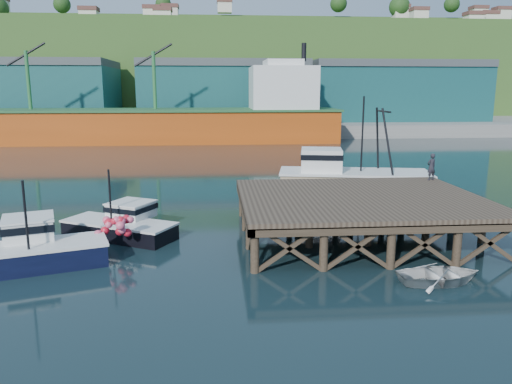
{
  "coord_description": "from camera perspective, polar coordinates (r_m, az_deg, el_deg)",
  "views": [
    {
      "loc": [
        -1.75,
        -24.0,
        7.38
      ],
      "look_at": [
        0.41,
        2.0,
        1.99
      ],
      "focal_mm": 35.0,
      "sensor_mm": 36.0,
      "label": 1
    }
  ],
  "objects": [
    {
      "name": "warehouse_right",
      "position": [
        94.5,
        15.16,
        10.74
      ],
      "size": [
        30.0,
        16.0,
        9.0
      ],
      "primitive_type": "cube",
      "color": "#195555",
      "rests_on": "far_quay"
    },
    {
      "name": "trawler",
      "position": [
        35.43,
        10.79,
        1.79
      ],
      "size": [
        10.83,
        5.5,
        6.92
      ],
      "rotation": [
        0.0,
        0.0,
        -0.18
      ],
      "color": "tan",
      "rests_on": "ground"
    },
    {
      "name": "ground",
      "position": [
        25.17,
        -0.55,
        -5.38
      ],
      "size": [
        300.0,
        300.0,
        0.0
      ],
      "primitive_type": "plane",
      "color": "black",
      "rests_on": "ground"
    },
    {
      "name": "cargo_ship",
      "position": [
        72.43,
        -10.16,
        8.27
      ],
      "size": [
        55.5,
        10.0,
        13.75
      ],
      "color": "#C34B12",
      "rests_on": "ground"
    },
    {
      "name": "wharf",
      "position": [
        25.48,
        11.91,
        -0.91
      ],
      "size": [
        12.0,
        10.0,
        2.62
      ],
      "color": "brown",
      "rests_on": "ground"
    },
    {
      "name": "warehouse_left",
      "position": [
        95.01,
        -25.64,
        10.02
      ],
      "size": [
        32.0,
        16.0,
        9.0
      ],
      "primitive_type": "cube",
      "color": "#195555",
      "rests_on": "far_quay"
    },
    {
      "name": "dinghy",
      "position": [
        20.82,
        20.3,
        -8.85
      ],
      "size": [
        3.44,
        2.57,
        0.68
      ],
      "primitive_type": "imported",
      "rotation": [
        0.0,
        0.0,
        1.64
      ],
      "color": "silver",
      "rests_on": "ground"
    },
    {
      "name": "hillside",
      "position": [
        124.07,
        -4.04,
        13.31
      ],
      "size": [
        220.0,
        50.0,
        22.0
      ],
      "primitive_type": "cube",
      "color": "#2D511E",
      "rests_on": "ground"
    },
    {
      "name": "dockworker",
      "position": [
        31.01,
        19.41,
        2.73
      ],
      "size": [
        0.66,
        0.54,
        1.58
      ],
      "primitive_type": "imported",
      "rotation": [
        0.0,
        0.0,
        3.46
      ],
      "color": "black",
      "rests_on": "wharf"
    },
    {
      "name": "warehouse_mid",
      "position": [
        89.02,
        -3.68,
        11.08
      ],
      "size": [
        28.0,
        16.0,
        9.0
      ],
      "primitive_type": "cube",
      "color": "#195555",
      "rests_on": "far_quay"
    },
    {
      "name": "far_quay",
      "position": [
        94.23,
        -3.7,
        7.76
      ],
      "size": [
        160.0,
        40.0,
        2.0
      ],
      "primitive_type": "cube",
      "color": "gray",
      "rests_on": "ground"
    },
    {
      "name": "boat_black",
      "position": [
        26.29,
        -15.0,
        -3.55
      ],
      "size": [
        6.13,
        5.21,
        3.59
      ],
      "rotation": [
        0.0,
        0.0,
        -0.49
      ],
      "color": "black",
      "rests_on": "ground"
    },
    {
      "name": "boat_navy",
      "position": [
        23.23,
        -24.43,
        -5.92
      ],
      "size": [
        6.56,
        4.38,
        3.86
      ],
      "rotation": [
        0.0,
        0.0,
        0.32
      ],
      "color": "black",
      "rests_on": "ground"
    }
  ]
}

